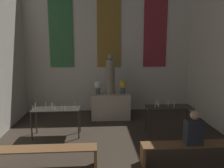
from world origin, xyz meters
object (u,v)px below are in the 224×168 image
object	(u,v)px
flower_vase_left	(98,86)
pew_back_right	(196,148)
flower_vase_right	(123,86)
pew_back_left	(40,153)
person_seated	(194,129)
candle_rack_right	(169,110)
candle_rack_left	(56,112)
statue	(110,75)
altar	(110,106)

from	to	relation	value
flower_vase_left	pew_back_right	distance (m)	3.81
flower_vase_right	pew_back_right	size ratio (longest dim) A/B	0.19
flower_vase_left	pew_back_left	world-z (taller)	flower_vase_left
person_seated	candle_rack_right	bearing A→B (deg)	89.29
pew_back_right	flower_vase_right	bearing A→B (deg)	111.13
person_seated	pew_back_right	bearing A→B (deg)	0.00
flower_vase_right	flower_vase_left	bearing A→B (deg)	180.00
flower_vase_left	person_seated	xyz separation A→B (m)	(1.98, -3.11, -0.37)
candle_rack_left	candle_rack_right	distance (m)	3.16
candle_rack_right	flower_vase_left	bearing A→B (deg)	144.13
flower_vase_right	pew_back_right	distance (m)	3.43
statue	pew_back_right	bearing A→B (deg)	-62.39
statue	pew_back_right	size ratio (longest dim) A/B	0.59
altar	person_seated	world-z (taller)	person_seated
pew_back_left	person_seated	size ratio (longest dim) A/B	3.23
altar	person_seated	distance (m)	3.49
flower_vase_left	pew_back_right	bearing A→B (deg)	-56.60
altar	pew_back_left	bearing A→B (deg)	-117.61
flower_vase_left	flower_vase_right	world-z (taller)	same
pew_back_right	person_seated	size ratio (longest dim) A/B	3.23
flower_vase_left	candle_rack_right	xyz separation A→B (m)	(2.00, -1.45, -0.44)
flower_vase_right	person_seated	xyz separation A→B (m)	(1.13, -3.11, -0.37)
candle_rack_right	person_seated	bearing A→B (deg)	-90.71
flower_vase_right	pew_back_right	bearing A→B (deg)	-68.87
altar	candle_rack_left	world-z (taller)	candle_rack_left
flower_vase_right	pew_back_left	world-z (taller)	flower_vase_right
statue	flower_vase_left	xyz separation A→B (m)	(-0.42, -0.00, -0.36)
candle_rack_right	pew_back_left	bearing A→B (deg)	-152.56
candle_rack_right	pew_back_right	distance (m)	1.70
pew_back_left	altar	bearing A→B (deg)	62.39
statue	person_seated	size ratio (longest dim) A/B	1.90
flower_vase_left	pew_back_left	distance (m)	3.43
candle_rack_right	pew_back_right	xyz separation A→B (m)	(0.05, -1.66, -0.36)
altar	candle_rack_left	xyz separation A→B (m)	(-1.58, -1.45, 0.26)
candle_rack_right	pew_back_right	bearing A→B (deg)	-88.28
flower_vase_right	pew_back_left	bearing A→B (deg)	-123.40
statue	flower_vase_left	bearing A→B (deg)	-180.00
flower_vase_left	candle_rack_left	world-z (taller)	flower_vase_left
candle_rack_left	person_seated	xyz separation A→B (m)	(3.14, -1.66, 0.07)
person_seated	statue	bearing A→B (deg)	116.58
flower_vase_right	candle_rack_right	xyz separation A→B (m)	(1.15, -1.45, -0.44)
flower_vase_left	flower_vase_right	size ratio (longest dim) A/B	1.00
candle_rack_right	person_seated	xyz separation A→B (m)	(-0.02, -1.66, 0.07)
pew_back_left	pew_back_right	size ratio (longest dim) A/B	1.00
flower_vase_right	pew_back_right	world-z (taller)	flower_vase_right
statue	candle_rack_left	size ratio (longest dim) A/B	1.05
statue	flower_vase_right	xyz separation A→B (m)	(0.42, -0.00, -0.36)
altar	statue	world-z (taller)	statue
candle_rack_right	flower_vase_right	bearing A→B (deg)	128.52
flower_vase_right	candle_rack_left	xyz separation A→B (m)	(-2.01, -1.45, -0.44)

